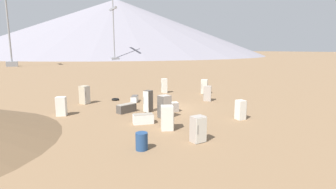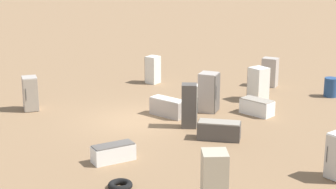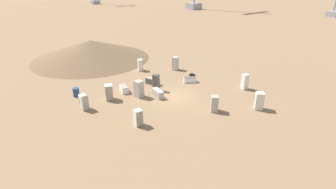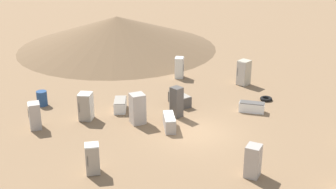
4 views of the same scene
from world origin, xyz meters
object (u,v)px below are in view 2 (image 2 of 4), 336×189
(discarded_fridge_5, at_px, (209,92))
(discarded_fridge_3, at_px, (258,84))
(discarded_fridge_7, at_px, (168,107))
(scrap_tire, at_px, (120,185))
(discarded_fridge_11, at_px, (214,180))
(rusty_barrel, at_px, (331,87))
(discarded_fridge_10, at_px, (153,70))
(discarded_fridge_12, at_px, (30,94))
(discarded_fridge_0, at_px, (113,153))
(discarded_fridge_4, at_px, (189,106))
(discarded_fridge_6, at_px, (270,72))
(discarded_fridge_8, at_px, (219,130))
(discarded_fridge_2, at_px, (257,107))

(discarded_fridge_5, bearing_deg, discarded_fridge_3, 147.05)
(discarded_fridge_7, relative_size, scrap_tire, 2.17)
(discarded_fridge_11, xyz_separation_m, rusty_barrel, (-13.27, -0.43, -0.39))
(discarded_fridge_10, bearing_deg, discarded_fridge_12, 167.64)
(discarded_fridge_0, height_order, discarded_fridge_10, discarded_fridge_10)
(discarded_fridge_4, bearing_deg, rusty_barrel, 125.98)
(discarded_fridge_12, bearing_deg, discarded_fridge_5, 160.03)
(discarded_fridge_3, relative_size, rusty_barrel, 1.72)
(discarded_fridge_6, xyz_separation_m, scrap_tire, (13.90, 0.63, -0.64))
(discarded_fridge_5, bearing_deg, scrap_tire, -0.79)
(discarded_fridge_8, distance_m, discarded_fridge_12, 8.81)
(discarded_fridge_3, bearing_deg, discarded_fridge_2, -136.02)
(discarded_fridge_3, distance_m, discarded_fridge_11, 11.31)
(discarded_fridge_12, bearing_deg, discarded_fridge_11, 109.33)
(discarded_fridge_4, bearing_deg, scrap_tire, -19.15)
(discarded_fridge_3, height_order, discarded_fridge_10, discarded_fridge_3)
(discarded_fridge_2, relative_size, discarded_fridge_6, 1.03)
(discarded_fridge_8, bearing_deg, discarded_fridge_11, 5.07)
(discarded_fridge_5, height_order, discarded_fridge_11, discarded_fridge_5)
(discarded_fridge_8, xyz_separation_m, scrap_tire, (5.43, -0.65, -0.25))
(discarded_fridge_8, xyz_separation_m, rusty_barrel, (-8.11, 1.94, 0.11))
(discarded_fridge_7, relative_size, discarded_fridge_11, 0.96)
(discarded_fridge_5, xyz_separation_m, discarded_fridge_7, (1.52, -1.18, -0.47))
(discarded_fridge_0, distance_m, discarded_fridge_7, 5.36)
(discarded_fridge_0, distance_m, discarded_fridge_5, 6.80)
(discarded_fridge_5, distance_m, discarded_fridge_7, 1.98)
(discarded_fridge_6, height_order, rusty_barrel, discarded_fridge_6)
(discarded_fridge_5, bearing_deg, discarded_fridge_7, -47.56)
(discarded_fridge_0, bearing_deg, discarded_fridge_11, 12.67)
(discarded_fridge_2, height_order, discarded_fridge_7, discarded_fridge_7)
(discarded_fridge_4, xyz_separation_m, discarded_fridge_5, (-2.32, -0.32, -0.03))
(discarded_fridge_0, relative_size, discarded_fridge_8, 0.90)
(discarded_fridge_11, bearing_deg, discarded_fridge_6, 71.08)
(discarded_fridge_7, xyz_separation_m, discarded_fridge_10, (-4.47, -3.61, 0.33))
(discarded_fridge_2, relative_size, discarded_fridge_12, 1.01)
(discarded_fridge_11, bearing_deg, discarded_fridge_2, 71.02)
(rusty_barrel, bearing_deg, scrap_tire, -10.83)
(discarded_fridge_5, distance_m, discarded_fridge_12, 7.82)
(discarded_fridge_7, bearing_deg, scrap_tire, -152.09)
(discarded_fridge_5, bearing_deg, discarded_fridge_10, -131.31)
(discarded_fridge_2, relative_size, discarded_fridge_4, 0.85)
(discarded_fridge_7, bearing_deg, rusty_barrel, -29.38)
(discarded_fridge_10, bearing_deg, discarded_fridge_0, -150.60)
(discarded_fridge_4, xyz_separation_m, discarded_fridge_12, (1.57, -7.11, -0.14))
(discarded_fridge_0, distance_m, discarded_fridge_3, 9.61)
(discarded_fridge_5, distance_m, discarded_fridge_11, 9.21)
(discarded_fridge_11, distance_m, rusty_barrel, 13.28)
(discarded_fridge_2, height_order, discarded_fridge_11, discarded_fridge_11)
(discarded_fridge_5, distance_m, rusty_barrel, 6.47)
(discarded_fridge_3, bearing_deg, discarded_fridge_6, 32.53)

